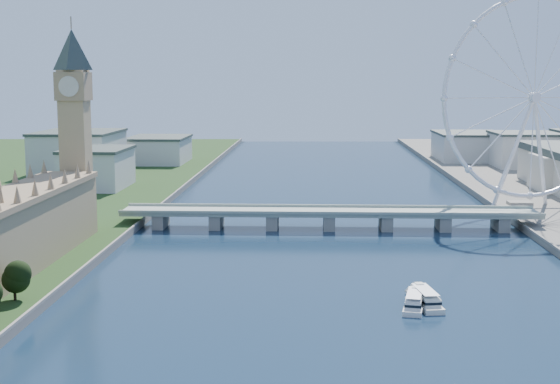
{
  "coord_description": "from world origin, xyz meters",
  "views": [
    {
      "loc": [
        -8.86,
        -107.74,
        78.02
      ],
      "look_at": [
        -22.27,
        210.0,
        32.29
      ],
      "focal_mm": 50.0,
      "sensor_mm": 36.0,
      "label": 1
    }
  ],
  "objects": [
    {
      "name": "big_ben",
      "position": [
        -128.0,
        278.0,
        66.57
      ],
      "size": [
        20.02,
        20.02,
        110.0
      ],
      "color": "tan",
      "rests_on": "ground"
    },
    {
      "name": "westminster_bridge",
      "position": [
        0.0,
        300.0,
        6.63
      ],
      "size": [
        220.0,
        22.0,
        9.5
      ],
      "color": "gray",
      "rests_on": "ground"
    },
    {
      "name": "london_eye",
      "position": [
        119.98,
        355.08,
        67.52
      ],
      "size": [
        113.6,
        39.12,
        124.3
      ],
      "color": "silver",
      "rests_on": "ground"
    },
    {
      "name": "city_skyline",
      "position": [
        39.22,
        560.08,
        16.96
      ],
      "size": [
        505.0,
        280.0,
        32.0
      ],
      "color": "beige",
      "rests_on": "ground"
    },
    {
      "name": "tour_boat_near",
      "position": [
        26.56,
        154.9,
        0.0
      ],
      "size": [
        11.71,
        27.3,
        5.82
      ],
      "primitive_type": null,
      "rotation": [
        0.0,
        0.0,
        -0.19
      ],
      "color": "silver",
      "rests_on": "ground"
    },
    {
      "name": "tour_boat_far",
      "position": [
        30.77,
        158.37,
        0.0
      ],
      "size": [
        11.2,
        28.52,
        6.12
      ],
      "primitive_type": null,
      "rotation": [
        0.0,
        0.0,
        0.15
      ],
      "color": "silver",
      "rests_on": "ground"
    }
  ]
}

